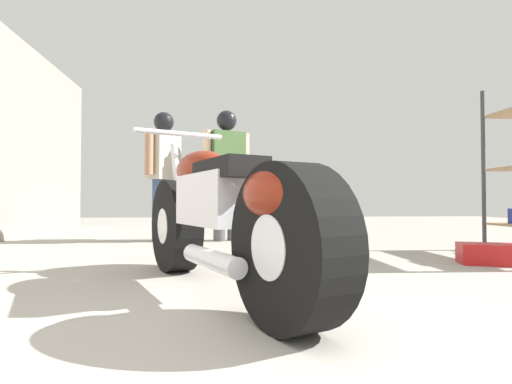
% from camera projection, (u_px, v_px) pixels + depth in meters
% --- Properties ---
extents(ground_plane, '(17.85, 17.85, 0.00)m').
position_uv_depth(ground_plane, '(244.00, 250.00, 4.12)').
color(ground_plane, '#9E998E').
extents(motorcycle_maroon_cruiser, '(1.08, 2.09, 1.02)m').
position_uv_depth(motorcycle_maroon_cruiser, '(218.00, 215.00, 2.16)').
color(motorcycle_maroon_cruiser, black).
rests_on(motorcycle_maroon_cruiser, ground_plane).
extents(motorcycle_black_naked, '(0.51, 1.75, 0.81)m').
position_uv_depth(motorcycle_black_naked, '(290.00, 214.00, 6.02)').
color(motorcycle_black_naked, black).
rests_on(motorcycle_black_naked, ground_plane).
extents(mechanic_in_blue, '(0.66, 0.41, 1.72)m').
position_uv_depth(mechanic_in_blue, '(227.00, 163.00, 5.13)').
color(mechanic_in_blue, '#4C4C4C').
rests_on(mechanic_in_blue, ground_plane).
extents(mechanic_with_helmet, '(0.44, 0.62, 1.69)m').
position_uv_depth(mechanic_with_helmet, '(164.00, 164.00, 5.09)').
color(mechanic_with_helmet, '#384766').
rests_on(mechanic_with_helmet, ground_plane).
extents(red_toolbox, '(0.50, 0.40, 0.17)m').
position_uv_depth(red_toolbox, '(488.00, 254.00, 3.17)').
color(red_toolbox, '#B21919').
rests_on(red_toolbox, ground_plane).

